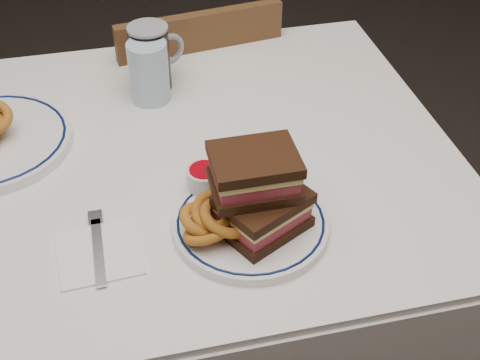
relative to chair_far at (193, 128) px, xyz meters
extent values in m
cube|color=silver|center=(-0.22, -0.48, 0.28)|extent=(1.26, 0.86, 0.03)
cylinder|color=#442D15|center=(0.32, -0.14, -0.10)|extent=(0.06, 0.06, 0.71)
cube|color=silver|center=(0.41, -0.48, 0.20)|extent=(0.01, 0.86, 0.17)
cube|color=silver|center=(-0.22, -0.05, 0.20)|extent=(1.26, 0.01, 0.17)
cube|color=#442D15|center=(-0.01, 0.07, -0.06)|extent=(0.43, 0.43, 0.04)
cylinder|color=#442D15|center=(0.13, 0.25, -0.27)|extent=(0.03, 0.03, 0.38)
cylinder|color=#442D15|center=(0.18, -0.07, -0.27)|extent=(0.03, 0.03, 0.38)
cylinder|color=#442D15|center=(-0.20, 0.21, -0.27)|extent=(0.03, 0.03, 0.38)
cylinder|color=#442D15|center=(-0.15, -0.12, -0.27)|extent=(0.03, 0.03, 0.38)
cube|color=#442D15|center=(0.01, -0.11, 0.17)|extent=(0.39, 0.08, 0.42)
cylinder|color=white|center=(-0.02, -0.70, 0.30)|extent=(0.25, 0.25, 0.02)
torus|color=#091645|center=(-0.02, -0.70, 0.31)|extent=(0.24, 0.24, 0.00)
cube|color=black|center=(0.00, -0.72, 0.32)|extent=(0.16, 0.15, 0.02)
cube|color=#A02E41|center=(0.00, -0.72, 0.34)|extent=(0.15, 0.14, 0.02)
cube|color=#E6C266|center=(0.00, -0.72, 0.36)|extent=(0.15, 0.14, 0.01)
cube|color=black|center=(0.00, -0.72, 0.37)|extent=(0.16, 0.15, 0.02)
cube|color=black|center=(-0.01, -0.71, 0.39)|extent=(0.13, 0.10, 0.02)
cube|color=#A02E41|center=(-0.01, -0.71, 0.41)|extent=(0.12, 0.09, 0.02)
cube|color=#E6C266|center=(-0.01, -0.71, 0.42)|extent=(0.12, 0.10, 0.01)
cube|color=black|center=(-0.01, -0.71, 0.44)|extent=(0.13, 0.10, 0.02)
torus|color=brown|center=(-0.08, -0.71, 0.32)|extent=(0.09, 0.08, 0.06)
torus|color=brown|center=(-0.09, -0.73, 0.33)|extent=(0.08, 0.08, 0.06)
torus|color=brown|center=(-0.10, -0.71, 0.34)|extent=(0.08, 0.07, 0.05)
torus|color=brown|center=(-0.06, -0.72, 0.35)|extent=(0.09, 0.09, 0.05)
torus|color=brown|center=(-0.07, -0.71, 0.35)|extent=(0.08, 0.08, 0.05)
cylinder|color=silver|center=(-0.07, -0.60, 0.33)|extent=(0.06, 0.06, 0.04)
cylinder|color=maroon|center=(-0.07, -0.60, 0.34)|extent=(0.05, 0.05, 0.01)
cylinder|color=black|center=(-0.11, -0.24, 0.36)|extent=(0.08, 0.08, 0.13)
cylinder|color=gray|center=(-0.11, -0.24, 0.43)|extent=(0.08, 0.08, 0.01)
torus|color=gray|center=(-0.07, -0.22, 0.37)|extent=(0.07, 0.04, 0.07)
cylinder|color=#9EBDCD|center=(-0.12, -0.29, 0.36)|extent=(0.08, 0.08, 0.13)
cube|color=white|center=(-0.26, -0.71, 0.30)|extent=(0.13, 0.13, 0.00)
cube|color=silver|center=(-0.26, -0.71, 0.30)|extent=(0.02, 0.14, 0.00)
cube|color=silver|center=(-0.26, -0.63, 0.30)|extent=(0.02, 0.03, 0.00)
camera|label=1|loc=(-0.21, -1.45, 1.04)|focal=50.00mm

